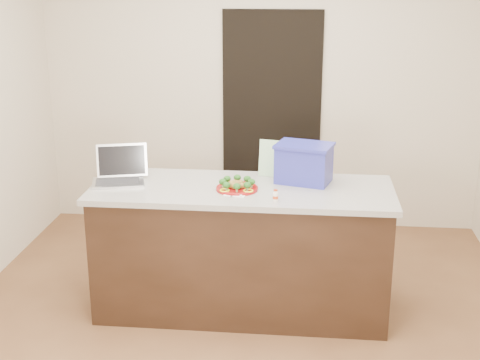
# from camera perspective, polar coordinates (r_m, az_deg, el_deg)

# --- Properties ---
(ground) EXTENTS (4.00, 4.00, 0.00)m
(ground) POSITION_cam_1_polar(r_m,az_deg,el_deg) (4.70, -0.16, -12.31)
(ground) COLOR brown
(ground) RESTS_ON ground
(room_shell) EXTENTS (4.00, 4.00, 4.00)m
(room_shell) POSITION_cam_1_polar(r_m,az_deg,el_deg) (4.13, -0.18, 7.54)
(room_shell) COLOR white
(room_shell) RESTS_ON ground
(doorway) EXTENTS (0.90, 0.02, 2.00)m
(doorway) POSITION_cam_1_polar(r_m,az_deg,el_deg) (6.18, 2.71, 5.08)
(doorway) COLOR black
(doorway) RESTS_ON ground
(island) EXTENTS (2.06, 0.76, 0.92)m
(island) POSITION_cam_1_polar(r_m,az_deg,el_deg) (4.71, 0.16, -5.92)
(island) COLOR black
(island) RESTS_ON ground
(plate) EXTENTS (0.28, 0.28, 0.02)m
(plate) POSITION_cam_1_polar(r_m,az_deg,el_deg) (4.49, -0.25, -0.70)
(plate) COLOR maroon
(plate) RESTS_ON island
(meatballs) EXTENTS (0.11, 0.11, 0.04)m
(meatballs) POSITION_cam_1_polar(r_m,az_deg,el_deg) (4.48, -0.30, -0.38)
(meatballs) COLOR olive
(meatballs) RESTS_ON plate
(broccoli) EXTENTS (0.24, 0.24, 0.04)m
(broccoli) POSITION_cam_1_polar(r_m,az_deg,el_deg) (4.48, -0.25, -0.16)
(broccoli) COLOR #164312
(broccoli) RESTS_ON plate
(pepper_rings) EXTENTS (0.23, 0.23, 0.01)m
(pepper_rings) POSITION_cam_1_polar(r_m,az_deg,el_deg) (4.49, -0.25, -0.58)
(pepper_rings) COLOR #F2FF1A
(pepper_rings) RESTS_ON plate
(napkin) EXTENTS (0.16, 0.16, 0.01)m
(napkin) POSITION_cam_1_polar(r_m,az_deg,el_deg) (4.42, -0.28, -1.14)
(napkin) COLOR white
(napkin) RESTS_ON island
(fork) EXTENTS (0.04, 0.16, 0.00)m
(fork) POSITION_cam_1_polar(r_m,az_deg,el_deg) (4.43, -0.52, -1.02)
(fork) COLOR silver
(fork) RESTS_ON napkin
(knife) EXTENTS (0.03, 0.17, 0.01)m
(knife) POSITION_cam_1_polar(r_m,az_deg,el_deg) (4.40, 0.09, -1.14)
(knife) COLOR white
(knife) RESTS_ON napkin
(yogurt_bottle) EXTENTS (0.04, 0.04, 0.08)m
(yogurt_bottle) POSITION_cam_1_polar(r_m,az_deg,el_deg) (4.28, 3.05, -1.38)
(yogurt_bottle) COLOR white
(yogurt_bottle) RESTS_ON island
(laptop) EXTENTS (0.40, 0.36, 0.25)m
(laptop) POSITION_cam_1_polar(r_m,az_deg,el_deg) (4.73, -10.21, 0.70)
(laptop) COLOR #B0B0B5
(laptop) RESTS_ON island
(leaflet) EXTENTS (0.19, 0.08, 0.26)m
(leaflet) POSITION_cam_1_polar(r_m,az_deg,el_deg) (4.75, 2.71, 1.85)
(leaflet) COLOR white
(leaflet) RESTS_ON island
(blue_box) EXTENTS (0.44, 0.36, 0.27)m
(blue_box) POSITION_cam_1_polar(r_m,az_deg,el_deg) (4.64, 5.48, 1.46)
(blue_box) COLOR navy
(blue_box) RESTS_ON island
(chair) EXTENTS (0.55, 0.56, 0.99)m
(chair) POSITION_cam_1_polar(r_m,az_deg,el_deg) (5.29, 4.04, -2.05)
(chair) COLOR #361910
(chair) RESTS_ON ground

